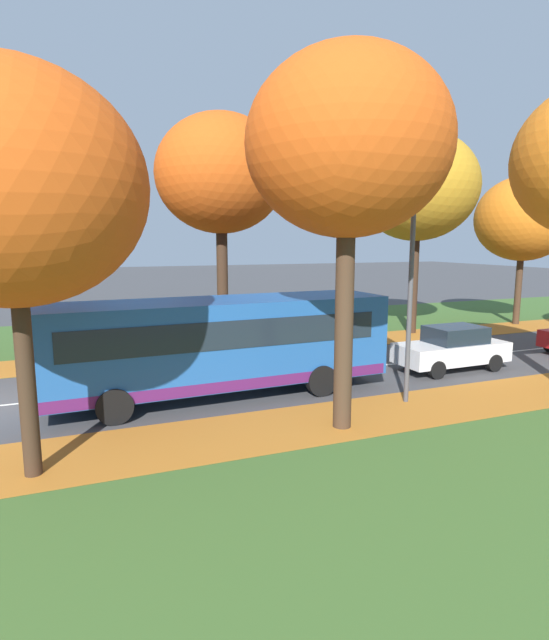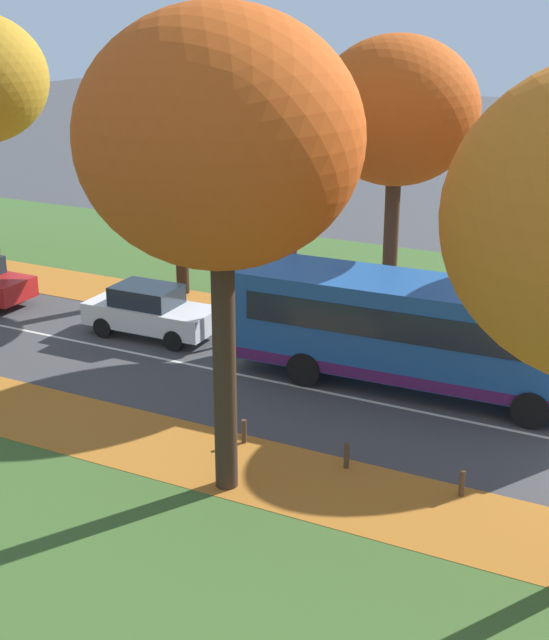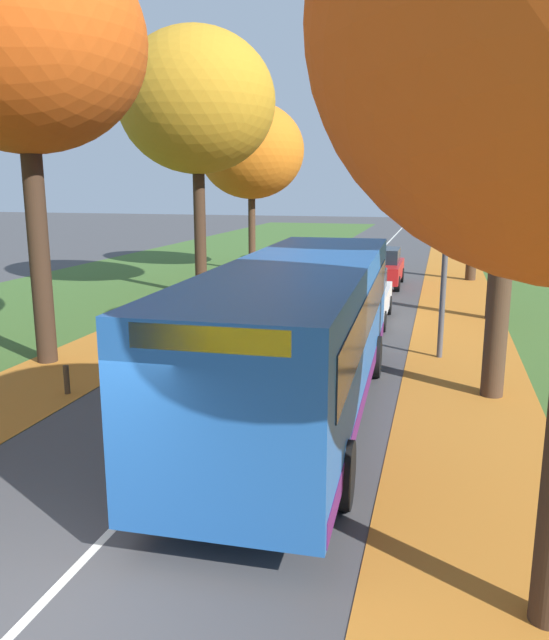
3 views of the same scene
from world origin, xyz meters
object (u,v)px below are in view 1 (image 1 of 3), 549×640
Objects in this scene: tree_right_near at (348,146)px; car_white_lead at (452,348)px; tree_left_far at (524,219)px; tree_right_nearest at (11,187)px; streetlamp_right at (404,275)px; bus at (219,342)px; tree_left_nearest at (28,187)px; tree_left_near at (221,175)px; bollard_fifth at (250,348)px; bollard_third at (117,358)px; bollard_fourth at (187,352)px; bollard_second at (40,364)px; tree_left_mid at (417,187)px.

tree_right_near is 9.66m from car_white_lead.
tree_left_far is 1.04× the size of tree_right_nearest.
bus is at bearing -113.92° from streetlamp_right.
tree_left_nearest reaches higher than tree_right_near.
tree_left_near is 2.38× the size of car_white_lead.
streetlamp_right is (7.23, 2.31, 3.43)m from bollard_fifth.
tree_left_nearest is at bearing -144.29° from tree_right_near.
tree_right_nearest is at bearing -41.13° from bollard_fifth.
bollard_fifth is at bearing 89.85° from bollard_third.
tree_left_near reaches higher than bollard_fourth.
tree_right_near is 10.89m from bollard_fifth.
bus is (6.93, -2.06, -5.79)m from tree_left_near.
bollard_second is 2.66m from bollard_third.
tree_right_near reaches higher than bus.
bollard_fifth is (1.91, 0.62, -7.19)m from tree_left_near.
tree_left_nearest reaches higher than tree_right_nearest.
tree_right_nearest is at bearing -29.51° from bollard_fourth.
tree_left_far reaches higher than car_white_lead.
streetlamp_right is at bearing -57.78° from tree_left_far.
bollard_third is at bearing 165.34° from tree_right_nearest.
tree_right_nearest reaches higher than bollard_second.
bollard_fifth is at bearing -83.70° from tree_left_far.
tree_left_far is at bearing 95.37° from bollard_fourth.
tree_left_near is 1.10× the size of tree_right_near.
bus is (-2.21, -4.99, -2.03)m from streetlamp_right.
tree_left_mid is at bearing 141.61° from streetlamp_right.
bollard_second is 1.07× the size of bollard_third.
car_white_lead is at bearing 63.67° from tree_left_nearest.
bollard_fourth is (-0.04, 5.31, -0.01)m from bollard_second.
bollard_third is 2.66m from bollard_fourth.
streetlamp_right is 0.57× the size of bus.
streetlamp_right is (7.25, 7.62, 3.44)m from bollard_third.
streetlamp_right reaches higher than car_white_lead.
bollard_third is at bearing -83.29° from tree_left_mid.
streetlamp_right is (-1.46, 9.90, -1.96)m from tree_right_nearest.
bollard_second is (1.98, 0.11, -6.40)m from tree_left_nearest.
bollard_third is 1.00× the size of bollard_fifth.
tree_right_nearest is 10.19m from streetlamp_right.
bollard_fifth is at bearing -79.50° from tree_left_mid.
bollard_fourth is at bearing -90.51° from bollard_fifth.
car_white_lead is at bearing 66.07° from bollard_third.
bollard_fourth is 5.23m from bus.
tree_left_near is (0.06, 7.46, 0.77)m from tree_left_nearest.
tree_right_nearest reaches higher than streetlamp_right.
streetlamp_right reaches higher than bus.
bus is (6.77, -12.10, -5.66)m from tree_left_mid.
streetlamp_right is at bearing 46.43° from bollard_third.
car_white_lead is (-2.17, 3.83, -2.92)m from streetlamp_right.
car_white_lead is (5.04, 14.10, 0.49)m from bollard_second.
car_white_lead is at bearing 118.57° from tree_right_near.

